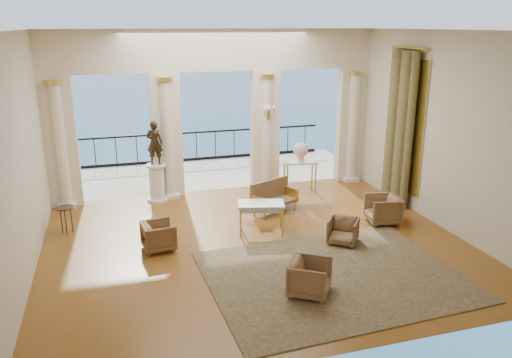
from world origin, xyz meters
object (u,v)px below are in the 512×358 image
object	(u,v)px
pedestal	(157,183)
side_table	(65,211)
armchair_d	(159,235)
armchair_b	(343,230)
game_table	(261,206)
settee	(273,197)
armchair_c	(383,208)
armchair_a	(310,276)
console_table	(300,167)
statue	(154,143)

from	to	relation	value
pedestal	side_table	size ratio (longest dim) A/B	1.58
armchair_d	side_table	size ratio (longest dim) A/B	1.03
armchair_b	game_table	distance (m)	1.91
settee	armchair_c	bearing A→B (deg)	-56.16
settee	game_table	xyz separation A→B (m)	(-0.68, -1.20, 0.25)
armchair_a	armchair_d	xyz separation A→B (m)	(-2.37, 2.64, -0.02)
armchair_d	game_table	bearing A→B (deg)	-90.53
console_table	statue	bearing A→B (deg)	-177.37
armchair_a	pedestal	xyz separation A→B (m)	(-2.08, 5.78, 0.14)
statue	armchair_c	bearing A→B (deg)	166.49
armchair_c	statue	bearing A→B (deg)	-111.39
armchair_b	pedestal	bearing A→B (deg)	169.48
armchair_b	armchair_c	xyz separation A→B (m)	(1.44, 0.80, 0.06)
armchair_c	console_table	xyz separation A→B (m)	(-1.08, 2.72, 0.38)
armchair_c	console_table	distance (m)	2.95
settee	pedestal	bearing A→B (deg)	125.27
armchair_c	settee	xyz separation A→B (m)	(-2.31, 1.49, 0.02)
settee	pedestal	distance (m)	3.22
armchair_d	settee	xyz separation A→B (m)	(3.03, 1.46, 0.06)
armchair_d	side_table	bearing A→B (deg)	46.78
game_table	armchair_b	bearing A→B (deg)	-20.90
pedestal	armchair_d	bearing A→B (deg)	-95.30
armchair_c	game_table	size ratio (longest dim) A/B	0.65
armchair_a	pedestal	world-z (taller)	pedestal
armchair_c	pedestal	world-z (taller)	pedestal
armchair_c	armchair_d	xyz separation A→B (m)	(-5.34, 0.03, -0.04)
armchair_b	statue	bearing A→B (deg)	169.48
armchair_b	side_table	xyz separation A→B (m)	(-5.84, 2.27, 0.24)
game_table	pedestal	distance (m)	3.55
armchair_d	side_table	distance (m)	2.42
game_table	armchair_d	bearing A→B (deg)	-159.46
armchair_a	armchair_b	distance (m)	2.37
armchair_b	armchair_d	distance (m)	3.99
pedestal	side_table	xyz separation A→B (m)	(-2.23, -1.70, 0.07)
armchair_b	side_table	world-z (taller)	side_table
settee	console_table	world-z (taller)	console_table
pedestal	side_table	bearing A→B (deg)	-142.68
armchair_a	side_table	bearing A→B (deg)	80.09
console_table	armchair_c	bearing A→B (deg)	-59.24
armchair_b	settee	xyz separation A→B (m)	(-0.86, 2.29, 0.08)
pedestal	console_table	distance (m)	4.00
armchair_d	armchair_b	bearing A→B (deg)	-108.79
armchair_c	side_table	world-z (taller)	armchair_c
statue	game_table	bearing A→B (deg)	144.29
armchair_c	pedestal	distance (m)	5.96
console_table	side_table	xyz separation A→B (m)	(-6.20, -1.25, -0.19)
armchair_c	armchair_b	bearing A→B (deg)	-50.35
settee	game_table	bearing A→B (deg)	-142.68
pedestal	statue	distance (m)	1.12
armchair_a	side_table	distance (m)	5.94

